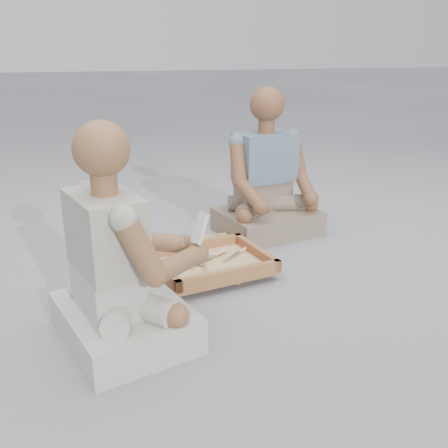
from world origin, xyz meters
name	(u,v)px	position (x,y,z in m)	size (l,w,h in m)	color
ground	(239,291)	(0.00, 0.00, 0.00)	(60.00, 60.00, 0.00)	gray
carved_panel	(200,250)	(-0.02, 0.52, 0.02)	(0.54, 0.36, 0.04)	olive
tool_tray	(211,264)	(-0.06, 0.22, 0.06)	(0.59, 0.50, 0.07)	brown
chisel_0	(204,255)	(-0.07, 0.29, 0.08)	(0.16, 0.18, 0.02)	silver
chisel_1	(188,252)	(-0.13, 0.39, 0.07)	(0.07, 0.22, 0.02)	silver
chisel_2	(207,255)	(-0.05, 0.30, 0.07)	(0.22, 0.03, 0.02)	silver
chisel_3	(196,262)	(-0.13, 0.24, 0.07)	(0.14, 0.19, 0.02)	silver
chisel_4	(241,251)	(0.14, 0.30, 0.07)	(0.19, 0.14, 0.02)	silver
chisel_5	(216,254)	(0.00, 0.31, 0.07)	(0.20, 0.13, 0.02)	silver
chisel_6	(219,253)	(0.01, 0.31, 0.08)	(0.20, 0.12, 0.02)	silver
chisel_7	(202,255)	(-0.08, 0.30, 0.08)	(0.07, 0.22, 0.02)	silver
chisel_8	(185,251)	(-0.15, 0.38, 0.08)	(0.11, 0.21, 0.02)	silver
chisel_9	(195,255)	(-0.11, 0.34, 0.07)	(0.21, 0.09, 0.02)	silver
wood_chip_0	(221,282)	(-0.04, 0.12, 0.00)	(0.02, 0.01, 0.00)	tan
wood_chip_1	(181,273)	(-0.20, 0.29, 0.00)	(0.02, 0.01, 0.00)	tan
wood_chip_2	(209,287)	(-0.12, 0.09, 0.00)	(0.02, 0.01, 0.00)	tan
wood_chip_3	(178,287)	(-0.26, 0.14, 0.00)	(0.02, 0.01, 0.00)	tan
wood_chip_4	(144,266)	(-0.36, 0.45, 0.00)	(0.02, 0.01, 0.00)	tan
wood_chip_5	(182,260)	(-0.15, 0.45, 0.00)	(0.02, 0.01, 0.00)	tan
wood_chip_6	(238,265)	(0.11, 0.28, 0.00)	(0.02, 0.01, 0.00)	tan
wood_chip_7	(157,278)	(-0.33, 0.28, 0.00)	(0.02, 0.01, 0.00)	tan
wood_chip_8	(238,283)	(0.03, 0.08, 0.00)	(0.02, 0.01, 0.00)	tan
wood_chip_9	(149,253)	(-0.29, 0.62, 0.00)	(0.02, 0.01, 0.00)	tan
wood_chip_10	(277,283)	(0.21, 0.01, 0.00)	(0.02, 0.01, 0.00)	tan
wood_chip_11	(174,277)	(-0.25, 0.26, 0.00)	(0.02, 0.01, 0.00)	tan
craftsman	(120,271)	(-0.57, -0.22, 0.29)	(0.62, 0.62, 0.85)	beige
companion	(267,186)	(0.47, 0.71, 0.29)	(0.62, 0.53, 0.88)	#856E5F
mobile_phone	(200,228)	(-0.25, -0.21, 0.42)	(0.07, 0.07, 0.12)	silver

